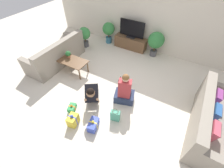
{
  "coord_description": "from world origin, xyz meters",
  "views": [
    {
      "loc": [
        1.41,
        -2.64,
        3.24
      ],
      "look_at": [
        -0.0,
        -0.2,
        0.45
      ],
      "focal_mm": 24.0,
      "sensor_mm": 36.0,
      "label": 1
    }
  ],
  "objects_px": {
    "coffee_table": "(72,62)",
    "tv": "(132,30)",
    "gift_box_a": "(72,108)",
    "dog": "(121,84)",
    "tabletop_plant": "(68,54)",
    "potted_plant_back_right": "(156,41)",
    "person_kneeling": "(92,93)",
    "potted_plant_back_left": "(109,30)",
    "gift_bag_a": "(115,116)",
    "sofa_right": "(211,122)",
    "sofa_left": "(57,55)",
    "gift_box_b": "(93,125)",
    "person_sitting": "(125,92)",
    "tv_console": "(131,43)",
    "gift_box_c": "(73,120)",
    "potted_plant_corner_left": "(84,35)"
  },
  "relations": [
    {
      "from": "potted_plant_back_left",
      "to": "person_kneeling",
      "type": "height_order",
      "value": "potted_plant_back_left"
    },
    {
      "from": "sofa_right",
      "to": "tabletop_plant",
      "type": "xyz_separation_m",
      "value": [
        -4.27,
        0.18,
        0.24
      ]
    },
    {
      "from": "dog",
      "to": "coffee_table",
      "type": "bearing_deg",
      "value": 147.4
    },
    {
      "from": "potted_plant_back_right",
      "to": "person_kneeling",
      "type": "distance_m",
      "value": 3.07
    },
    {
      "from": "person_sitting",
      "to": "tv_console",
      "type": "bearing_deg",
      "value": -86.04
    },
    {
      "from": "sofa_right",
      "to": "tv_console",
      "type": "height_order",
      "value": "sofa_right"
    },
    {
      "from": "potted_plant_back_right",
      "to": "person_sitting",
      "type": "distance_m",
      "value": 2.52
    },
    {
      "from": "dog",
      "to": "gift_box_a",
      "type": "xyz_separation_m",
      "value": [
        -0.77,
        -1.26,
        -0.16
      ]
    },
    {
      "from": "gift_box_a",
      "to": "tabletop_plant",
      "type": "height_order",
      "value": "tabletop_plant"
    },
    {
      "from": "potted_plant_corner_left",
      "to": "gift_box_c",
      "type": "height_order",
      "value": "potted_plant_corner_left"
    },
    {
      "from": "coffee_table",
      "to": "gift_box_a",
      "type": "bearing_deg",
      "value": -50.76
    },
    {
      "from": "gift_box_b",
      "to": "gift_box_c",
      "type": "xyz_separation_m",
      "value": [
        -0.47,
        -0.16,
        0.04
      ]
    },
    {
      "from": "person_sitting",
      "to": "tabletop_plant",
      "type": "distance_m",
      "value": 2.25
    },
    {
      "from": "dog",
      "to": "gift_box_c",
      "type": "xyz_separation_m",
      "value": [
        -0.47,
        -1.56,
        -0.08
      ]
    },
    {
      "from": "tv_console",
      "to": "person_sitting",
      "type": "distance_m",
      "value": 2.76
    },
    {
      "from": "tabletop_plant",
      "to": "gift_box_b",
      "type": "bearing_deg",
      "value": -36.68
    },
    {
      "from": "sofa_left",
      "to": "potted_plant_back_right",
      "type": "distance_m",
      "value": 3.5
    },
    {
      "from": "gift_box_a",
      "to": "coffee_table",
      "type": "bearing_deg",
      "value": 129.24
    },
    {
      "from": "potted_plant_back_left",
      "to": "gift_box_a",
      "type": "relative_size",
      "value": 2.9
    },
    {
      "from": "sofa_left",
      "to": "gift_box_b",
      "type": "height_order",
      "value": "sofa_left"
    },
    {
      "from": "tv_console",
      "to": "tv",
      "type": "distance_m",
      "value": 0.52
    },
    {
      "from": "sofa_right",
      "to": "potted_plant_back_left",
      "type": "xyz_separation_m",
      "value": [
        -4.05,
        2.33,
        0.23
      ]
    },
    {
      "from": "tv",
      "to": "dog",
      "type": "height_order",
      "value": "tv"
    },
    {
      "from": "sofa_right",
      "to": "sofa_left",
      "type": "bearing_deg",
      "value": 87.73
    },
    {
      "from": "potted_plant_back_left",
      "to": "person_kneeling",
      "type": "relative_size",
      "value": 1.08
    },
    {
      "from": "sofa_right",
      "to": "person_sitting",
      "type": "bearing_deg",
      "value": 95.05
    },
    {
      "from": "potted_plant_back_right",
      "to": "tabletop_plant",
      "type": "distance_m",
      "value": 3.06
    },
    {
      "from": "coffee_table",
      "to": "gift_box_c",
      "type": "bearing_deg",
      "value": -49.42
    },
    {
      "from": "gift_box_c",
      "to": "gift_bag_a",
      "type": "distance_m",
      "value": 1.01
    },
    {
      "from": "potted_plant_back_left",
      "to": "tabletop_plant",
      "type": "height_order",
      "value": "potted_plant_back_left"
    },
    {
      "from": "coffee_table",
      "to": "potted_plant_back_right",
      "type": "distance_m",
      "value": 3.0
    },
    {
      "from": "gift_box_a",
      "to": "gift_bag_a",
      "type": "distance_m",
      "value": 1.16
    },
    {
      "from": "coffee_table",
      "to": "tv",
      "type": "bearing_deg",
      "value": 65.91
    },
    {
      "from": "potted_plant_back_right",
      "to": "potted_plant_back_left",
      "type": "bearing_deg",
      "value": 180.0
    },
    {
      "from": "sofa_left",
      "to": "person_sitting",
      "type": "relative_size",
      "value": 2.18
    },
    {
      "from": "sofa_right",
      "to": "coffee_table",
      "type": "height_order",
      "value": "sofa_right"
    },
    {
      "from": "sofa_right",
      "to": "gift_bag_a",
      "type": "bearing_deg",
      "value": 113.0
    },
    {
      "from": "tv",
      "to": "gift_box_c",
      "type": "distance_m",
      "value": 3.88
    },
    {
      "from": "person_sitting",
      "to": "gift_box_b",
      "type": "bearing_deg",
      "value": 59.44
    },
    {
      "from": "person_kneeling",
      "to": "gift_box_c",
      "type": "height_order",
      "value": "person_kneeling"
    },
    {
      "from": "dog",
      "to": "gift_bag_a",
      "type": "xyz_separation_m",
      "value": [
        0.34,
        -0.96,
        -0.07
      ]
    },
    {
      "from": "potted_plant_corner_left",
      "to": "tabletop_plant",
      "type": "height_order",
      "value": "potted_plant_corner_left"
    },
    {
      "from": "tv_console",
      "to": "gift_box_a",
      "type": "distance_m",
      "value": 3.52
    },
    {
      "from": "potted_plant_back_right",
      "to": "gift_box_a",
      "type": "xyz_separation_m",
      "value": [
        -0.99,
        -3.47,
        -0.53
      ]
    },
    {
      "from": "person_kneeling",
      "to": "gift_box_c",
      "type": "distance_m",
      "value": 0.81
    },
    {
      "from": "dog",
      "to": "tabletop_plant",
      "type": "bearing_deg",
      "value": 144.84
    },
    {
      "from": "tv",
      "to": "person_sitting",
      "type": "relative_size",
      "value": 1.01
    },
    {
      "from": "sofa_right",
      "to": "gift_box_b",
      "type": "xyz_separation_m",
      "value": [
        -2.31,
        -1.28,
        -0.22
      ]
    },
    {
      "from": "potted_plant_corner_left",
      "to": "gift_box_a",
      "type": "distance_m",
      "value": 3.21
    },
    {
      "from": "tv_console",
      "to": "tabletop_plant",
      "type": "distance_m",
      "value": 2.52
    }
  ]
}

